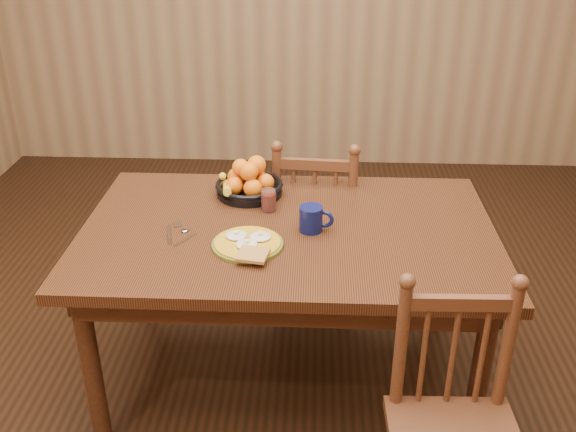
{
  "coord_description": "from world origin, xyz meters",
  "views": [
    {
      "loc": [
        0.1,
        -2.19,
        1.93
      ],
      "look_at": [
        0.0,
        0.0,
        0.8
      ],
      "focal_mm": 40.0,
      "sensor_mm": 36.0,
      "label": 1
    }
  ],
  "objects_px": {
    "chair_near": "(455,431)",
    "fruit_bowl": "(249,182)",
    "dining_table": "(288,246)",
    "coffee_mug": "(312,219)",
    "breakfast_plate": "(248,244)",
    "chair_far": "(316,228)"
  },
  "relations": [
    {
      "from": "breakfast_plate",
      "to": "coffee_mug",
      "type": "xyz_separation_m",
      "value": [
        0.23,
        0.14,
        0.04
      ]
    },
    {
      "from": "chair_near",
      "to": "breakfast_plate",
      "type": "height_order",
      "value": "chair_near"
    },
    {
      "from": "dining_table",
      "to": "coffee_mug",
      "type": "xyz_separation_m",
      "value": [
        0.09,
        -0.02,
        0.14
      ]
    },
    {
      "from": "chair_far",
      "to": "breakfast_plate",
      "type": "xyz_separation_m",
      "value": [
        -0.25,
        -0.72,
        0.32
      ]
    },
    {
      "from": "coffee_mug",
      "to": "chair_near",
      "type": "bearing_deg",
      "value": -56.77
    },
    {
      "from": "dining_table",
      "to": "chair_near",
      "type": "bearing_deg",
      "value": -52.48
    },
    {
      "from": "chair_far",
      "to": "coffee_mug",
      "type": "bearing_deg",
      "value": 92.67
    },
    {
      "from": "chair_near",
      "to": "fruit_bowl",
      "type": "height_order",
      "value": "fruit_bowl"
    },
    {
      "from": "breakfast_plate",
      "to": "fruit_bowl",
      "type": "height_order",
      "value": "fruit_bowl"
    },
    {
      "from": "fruit_bowl",
      "to": "chair_far",
      "type": "bearing_deg",
      "value": 42.25
    },
    {
      "from": "chair_near",
      "to": "coffee_mug",
      "type": "distance_m",
      "value": 0.91
    },
    {
      "from": "chair_near",
      "to": "dining_table",
      "type": "bearing_deg",
      "value": 125.98
    },
    {
      "from": "dining_table",
      "to": "chair_far",
      "type": "height_order",
      "value": "chair_far"
    },
    {
      "from": "coffee_mug",
      "to": "fruit_bowl",
      "type": "distance_m",
      "value": 0.42
    },
    {
      "from": "chair_near",
      "to": "fruit_bowl",
      "type": "distance_m",
      "value": 1.3
    },
    {
      "from": "dining_table",
      "to": "coffee_mug",
      "type": "relative_size",
      "value": 11.95
    },
    {
      "from": "fruit_bowl",
      "to": "chair_near",
      "type": "bearing_deg",
      "value": -54.1
    },
    {
      "from": "dining_table",
      "to": "fruit_bowl",
      "type": "height_order",
      "value": "fruit_bowl"
    },
    {
      "from": "dining_table",
      "to": "chair_near",
      "type": "relative_size",
      "value": 1.79
    },
    {
      "from": "dining_table",
      "to": "coffee_mug",
      "type": "height_order",
      "value": "coffee_mug"
    },
    {
      "from": "chair_near",
      "to": "coffee_mug",
      "type": "xyz_separation_m",
      "value": [
        -0.46,
        0.7,
        0.37
      ]
    },
    {
      "from": "fruit_bowl",
      "to": "coffee_mug",
      "type": "bearing_deg",
      "value": -48.8
    }
  ]
}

